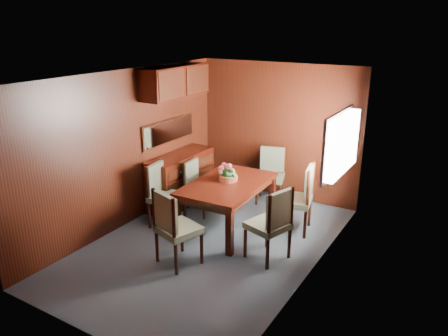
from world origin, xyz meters
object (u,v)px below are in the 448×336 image
Objects in this scene: chair_left_near at (162,191)px; chair_head at (173,224)px; chair_right_near at (273,221)px; sideboard at (181,179)px; dining_table at (227,189)px; flower_centerpiece at (228,171)px.

chair_head is at bearing 36.87° from chair_left_near.
chair_left_near is 0.97× the size of chair_right_near.
chair_right_near is (2.19, -0.93, 0.13)m from sideboard.
chair_left_near is (-0.93, -0.42, -0.08)m from dining_table.
dining_table is 0.27m from flower_centerpiece.
chair_right_near is (1.94, -0.11, 0.02)m from chair_left_near.
dining_table is 1.62× the size of chair_left_near.
chair_head is 3.44× the size of flower_centerpiece.
chair_right_near is 0.99× the size of chair_head.
chair_left_near is 1.26m from chair_head.
sideboard is 1.27m from dining_table.
sideboard is 1.34× the size of chair_right_near.
chair_left_near is (0.25, -0.82, 0.11)m from sideboard.
flower_centerpiece reaches higher than dining_table.
sideboard is at bearing 164.42° from flower_centerpiece.
chair_right_near reaches higher than chair_left_near.
dining_table is at bearing -68.26° from flower_centerpiece.
flower_centerpiece is at bearing -15.58° from sideboard.
dining_table is at bearing -18.78° from sideboard.
sideboard is 1.39× the size of chair_left_near.
sideboard is 2.38m from chair_right_near.
chair_left_near is at bearing 104.04° from chair_right_near.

